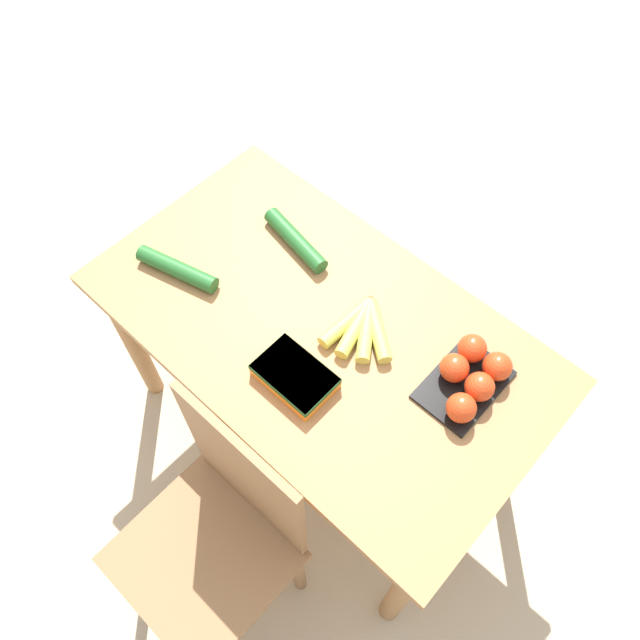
{
  "coord_description": "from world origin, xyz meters",
  "views": [
    {
      "loc": [
        -0.6,
        0.64,
        2.16
      ],
      "look_at": [
        0.0,
        0.0,
        0.75
      ],
      "focal_mm": 35.0,
      "sensor_mm": 36.0,
      "label": 1
    }
  ],
  "objects_px": {
    "banana_bunch": "(362,327)",
    "tomato_pack": "(471,377)",
    "carrot_bag": "(295,376)",
    "cucumber_near": "(295,240)",
    "chair": "(220,533)",
    "cucumber_far": "(177,269)"
  },
  "relations": [
    {
      "from": "tomato_pack",
      "to": "carrot_bag",
      "type": "bearing_deg",
      "value": 41.48
    },
    {
      "from": "banana_bunch",
      "to": "tomato_pack",
      "type": "relative_size",
      "value": 0.84
    },
    {
      "from": "cucumber_near",
      "to": "chair",
      "type": "bearing_deg",
      "value": 118.79
    },
    {
      "from": "tomato_pack",
      "to": "cucumber_near",
      "type": "bearing_deg",
      "value": -2.25
    },
    {
      "from": "chair",
      "to": "banana_bunch",
      "type": "xyz_separation_m",
      "value": [
        0.05,
        -0.6,
        0.26
      ]
    },
    {
      "from": "banana_bunch",
      "to": "cucumber_near",
      "type": "bearing_deg",
      "value": -15.29
    },
    {
      "from": "tomato_pack",
      "to": "carrot_bag",
      "type": "xyz_separation_m",
      "value": [
        0.33,
        0.29,
        -0.01
      ]
    },
    {
      "from": "banana_bunch",
      "to": "tomato_pack",
      "type": "height_order",
      "value": "tomato_pack"
    },
    {
      "from": "tomato_pack",
      "to": "cucumber_far",
      "type": "relative_size",
      "value": 0.95
    },
    {
      "from": "carrot_bag",
      "to": "cucumber_far",
      "type": "height_order",
      "value": "cucumber_far"
    },
    {
      "from": "tomato_pack",
      "to": "cucumber_near",
      "type": "distance_m",
      "value": 0.64
    },
    {
      "from": "banana_bunch",
      "to": "carrot_bag",
      "type": "height_order",
      "value": "carrot_bag"
    },
    {
      "from": "chair",
      "to": "cucumber_near",
      "type": "xyz_separation_m",
      "value": [
        0.38,
        -0.69,
        0.27
      ]
    },
    {
      "from": "chair",
      "to": "cucumber_far",
      "type": "bearing_deg",
      "value": 144.41
    },
    {
      "from": "carrot_bag",
      "to": "tomato_pack",
      "type": "bearing_deg",
      "value": -138.52
    },
    {
      "from": "carrot_bag",
      "to": "cucumber_near",
      "type": "relative_size",
      "value": 0.78
    },
    {
      "from": "banana_bunch",
      "to": "cucumber_near",
      "type": "height_order",
      "value": "cucumber_near"
    },
    {
      "from": "chair",
      "to": "banana_bunch",
      "type": "bearing_deg",
      "value": 94.11
    },
    {
      "from": "chair",
      "to": "cucumber_near",
      "type": "bearing_deg",
      "value": 118.43
    },
    {
      "from": "chair",
      "to": "banana_bunch",
      "type": "distance_m",
      "value": 0.66
    },
    {
      "from": "tomato_pack",
      "to": "cucumber_far",
      "type": "height_order",
      "value": "tomato_pack"
    },
    {
      "from": "carrot_bag",
      "to": "cucumber_near",
      "type": "distance_m",
      "value": 0.44
    }
  ]
}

